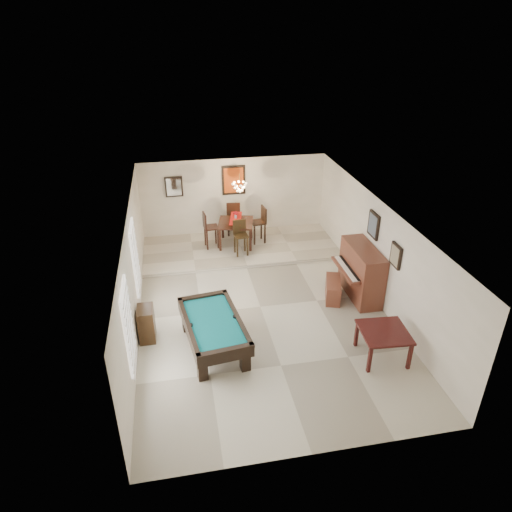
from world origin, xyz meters
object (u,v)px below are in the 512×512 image
object	(u,v)px
pool_table	(214,335)
flower_vase	(236,215)
apothecary_chest	(146,324)
dining_chair_west	(211,230)
chandelier	(240,184)
dining_table	(236,231)
upright_piano	(355,273)
dining_chair_south	(241,238)
square_table	(382,344)
dining_chair_north	(234,217)
piano_bench	(333,289)
dining_chair_east	(258,225)

from	to	relation	value
pool_table	flower_vase	size ratio (longest dim) A/B	9.05
apothecary_chest	dining_chair_west	distance (m)	4.60
pool_table	flower_vase	distance (m)	5.06
flower_vase	chandelier	size ratio (longest dim) A/B	0.40
flower_vase	dining_table	bearing A→B (deg)	0.00
upright_piano	dining_chair_south	distance (m)	3.70
square_table	upright_piano	size ratio (longest dim) A/B	0.59
apothecary_chest	flower_vase	xyz separation A→B (m)	(2.68, 4.22, 0.71)
square_table	apothecary_chest	world-z (taller)	apothecary_chest
dining_chair_north	chandelier	world-z (taller)	chandelier
square_table	piano_bench	xyz separation A→B (m)	(-0.26, 2.42, -0.08)
pool_table	flower_vase	xyz separation A→B (m)	(1.22, 4.85, 0.76)
upright_piano	apothecary_chest	size ratio (longest dim) A/B	2.05
dining_chair_south	dining_chair_north	world-z (taller)	dining_chair_north
apothecary_chest	dining_chair_north	bearing A→B (deg)	61.53
pool_table	chandelier	distance (m)	5.13
upright_piano	chandelier	xyz separation A→B (m)	(-2.51, 3.13, 1.51)
piano_bench	upright_piano	bearing A→B (deg)	1.56
dining_chair_south	dining_chair_west	xyz separation A→B (m)	(-0.83, 0.67, 0.04)
dining_chair_west	square_table	bearing A→B (deg)	-158.03
piano_bench	chandelier	distance (m)	4.17
square_table	apothecary_chest	size ratio (longest dim) A/B	1.22
piano_bench	square_table	bearing A→B (deg)	-83.87
flower_vase	dining_chair_east	size ratio (longest dim) A/B	0.20
chandelier	piano_bench	bearing A→B (deg)	-58.38
square_table	piano_bench	size ratio (longest dim) A/B	1.06
dining_chair_south	chandelier	bearing A→B (deg)	77.10
chandelier	dining_chair_south	bearing A→B (deg)	-96.84
dining_chair_north	dining_chair_west	bearing A→B (deg)	52.99
upright_piano	apothecary_chest	xyz separation A→B (m)	(-5.29, -0.85, -0.29)
flower_vase	dining_chair_south	xyz separation A→B (m)	(0.05, -0.70, -0.47)
dining_chair_west	chandelier	world-z (taller)	chandelier
upright_piano	pool_table	bearing A→B (deg)	-158.91
dining_chair_west	dining_chair_east	world-z (taller)	dining_chair_east
dining_chair_west	dining_chair_north	bearing A→B (deg)	-50.77
upright_piano	flower_vase	world-z (taller)	upright_piano
piano_bench	pool_table	bearing A→B (deg)	-155.80
square_table	dining_chair_west	bearing A→B (deg)	118.07
square_table	dining_chair_east	bearing A→B (deg)	105.18
dining_chair_south	square_table	bearing A→B (deg)	-72.26
dining_table	dining_chair_north	world-z (taller)	dining_chair_north
dining_table	dining_chair_east	bearing A→B (deg)	3.34
piano_bench	dining_chair_north	world-z (taller)	dining_chair_north
piano_bench	apothecary_chest	world-z (taller)	apothecary_chest
dining_chair_north	chandelier	size ratio (longest dim) A/B	1.94
apothecary_chest	pool_table	bearing A→B (deg)	-23.43
chandelier	apothecary_chest	bearing A→B (deg)	-124.96
pool_table	chandelier	xyz separation A→B (m)	(1.32, 4.61, 1.84)
square_table	dining_chair_north	bearing A→B (deg)	108.90
square_table	chandelier	distance (m)	6.26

